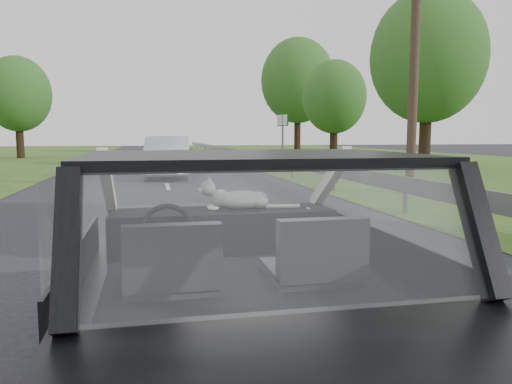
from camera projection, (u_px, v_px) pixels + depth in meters
name	position (u px, v px, depth m)	size (l,w,h in m)	color
ground	(238.00, 383.00, 3.10)	(140.00, 140.00, 0.00)	#34343B
subject_car	(237.00, 270.00, 3.02)	(1.80, 4.00, 1.45)	black
dashboard	(222.00, 230.00, 3.61)	(1.58, 0.45, 0.30)	black
driver_seat	(172.00, 260.00, 2.64)	(0.50, 0.72, 0.42)	black
passenger_seat	(316.00, 252.00, 2.80)	(0.50, 0.72, 0.42)	black
steering_wheel	(168.00, 230.00, 3.24)	(0.36, 0.36, 0.04)	black
cat	(241.00, 199.00, 3.61)	(0.53, 0.16, 0.24)	#99999B
guardrail	(329.00, 170.00, 13.64)	(0.05, 90.00, 0.32)	gray
other_car	(168.00, 157.00, 18.20)	(1.79, 4.53, 1.49)	silver
highway_sign	(283.00, 139.00, 26.39)	(0.10, 1.05, 2.62)	#104A1F
utility_pole	(415.00, 48.00, 12.73)	(0.24, 0.24, 7.47)	brown
tree_1	(427.00, 83.00, 21.77)	(4.99, 4.99, 7.56)	#315C23
tree_2	(334.00, 111.00, 30.55)	(3.90, 3.90, 5.92)	#315C23
tree_3	(298.00, 98.00, 41.22)	(6.07, 6.07, 9.20)	#315C23
tree_6	(18.00, 109.00, 32.47)	(4.24, 4.24, 6.43)	#315C23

